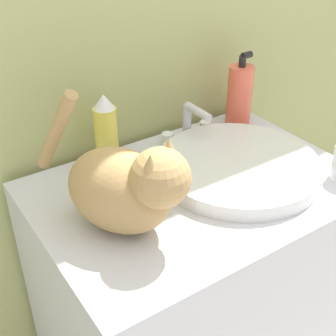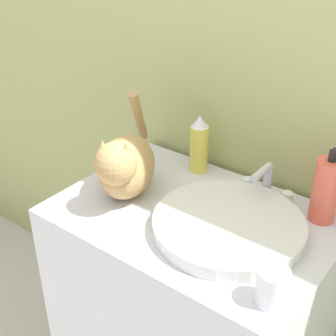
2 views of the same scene
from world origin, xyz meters
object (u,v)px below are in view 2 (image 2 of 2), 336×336
soap_bottle (326,190)px  spray_bottle (199,145)px  cat (125,165)px  cup (272,287)px

soap_bottle → spray_bottle: soap_bottle is taller
spray_bottle → cat: bearing=-108.8°
cat → cup: cat is taller
soap_bottle → cup: size_ratio=2.59×
soap_bottle → cup: 0.37m
spray_bottle → cup: spray_bottle is taller
cat → soap_bottle: bearing=89.0°
soap_bottle → cat: bearing=-155.1°
cat → spray_bottle: 0.27m
spray_bottle → cup: 0.59m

